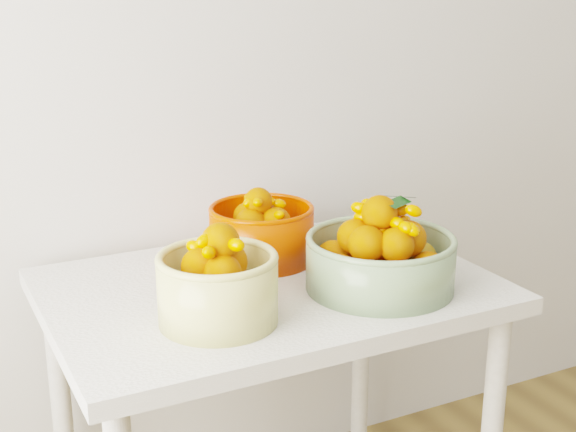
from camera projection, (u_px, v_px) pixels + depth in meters
name	position (u px, v px, depth m)	size (l,w,h in m)	color
table	(269.00, 321.00, 1.87)	(1.00, 0.70, 0.75)	silver
bowl_cream	(218.00, 285.00, 1.61)	(0.26, 0.26, 0.21)	#D6C877
bowl_green	(380.00, 257.00, 1.79)	(0.38, 0.38, 0.22)	gray
bowl_orange	(262.00, 231.00, 1.96)	(0.31, 0.31, 0.19)	#EB2E00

